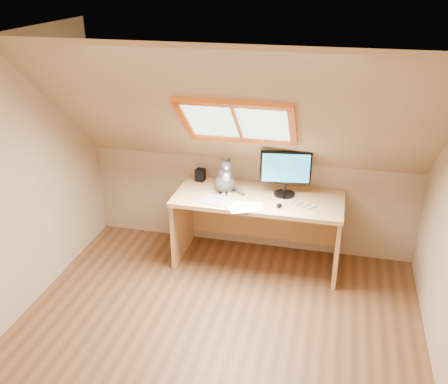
# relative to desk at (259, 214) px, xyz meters

# --- Properties ---
(ground) EXTENTS (3.50, 3.50, 0.00)m
(ground) POSITION_rel_desk_xyz_m (-0.15, -1.45, -0.54)
(ground) COLOR brown
(ground) RESTS_ON ground
(room_shell) EXTENTS (3.52, 3.52, 2.41)m
(room_shell) POSITION_rel_desk_xyz_m (-0.15, -1.54, 0.89)
(room_shell) COLOR tan
(room_shell) RESTS_ON ground
(desk) EXTENTS (1.68, 0.73, 0.77)m
(desk) POSITION_rel_desk_xyz_m (0.00, 0.00, 0.00)
(desk) COLOR tan
(desk) RESTS_ON ground
(monitor) EXTENTS (0.50, 0.21, 0.46)m
(monitor) POSITION_rel_desk_xyz_m (0.25, 0.02, 0.50)
(monitor) COLOR black
(monitor) RESTS_ON desk
(cat) EXTENTS (0.29, 0.31, 0.39)m
(cat) POSITION_rel_desk_xyz_m (-0.35, -0.03, 0.37)
(cat) COLOR #403B38
(cat) RESTS_ON desk
(desk_speaker) EXTENTS (0.10, 0.10, 0.13)m
(desk_speaker) POSITION_rel_desk_xyz_m (-0.67, 0.18, 0.30)
(desk_speaker) COLOR black
(desk_speaker) RESTS_ON desk
(graphics_tablet) EXTENTS (0.32, 0.25, 0.01)m
(graphics_tablet) POSITION_rel_desk_xyz_m (-0.37, -0.28, 0.24)
(graphics_tablet) COLOR #B2B2B7
(graphics_tablet) RESTS_ON desk
(mouse) EXTENTS (0.06, 0.10, 0.03)m
(mouse) POSITION_rel_desk_xyz_m (0.23, -0.26, 0.24)
(mouse) COLOR black
(mouse) RESTS_ON desk
(papers) EXTENTS (0.35, 0.30, 0.01)m
(papers) POSITION_rel_desk_xyz_m (-0.16, -0.33, 0.23)
(papers) COLOR white
(papers) RESTS_ON desk
(cables) EXTENTS (0.51, 0.26, 0.01)m
(cables) POSITION_rel_desk_xyz_m (0.36, -0.19, 0.23)
(cables) COLOR silver
(cables) RESTS_ON desk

